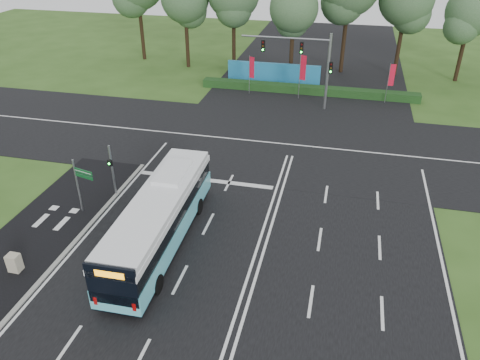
% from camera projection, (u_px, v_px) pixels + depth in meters
% --- Properties ---
extents(ground, '(120.00, 120.00, 0.00)m').
position_uv_depth(ground, '(263.00, 232.00, 27.21)').
color(ground, '#31541C').
rests_on(ground, ground).
extents(road_main, '(20.00, 120.00, 0.04)m').
position_uv_depth(road_main, '(263.00, 232.00, 27.20)').
color(road_main, black).
rests_on(road_main, ground).
extents(road_cross, '(120.00, 14.00, 0.05)m').
position_uv_depth(road_cross, '(291.00, 145.00, 37.32)').
color(road_cross, black).
rests_on(road_cross, ground).
extents(bike_path, '(5.00, 18.00, 0.06)m').
position_uv_depth(bike_path, '(42.00, 232.00, 27.14)').
color(bike_path, black).
rests_on(bike_path, ground).
extents(kerb_strip, '(0.25, 18.00, 0.12)m').
position_uv_depth(kerb_strip, '(79.00, 237.00, 26.65)').
color(kerb_strip, gray).
rests_on(kerb_strip, ground).
extents(city_bus, '(2.73, 11.80, 3.37)m').
position_uv_depth(city_bus, '(160.00, 219.00, 25.41)').
color(city_bus, '#5CC6D7').
rests_on(city_bus, ground).
extents(pedestrian_signal, '(0.33, 0.42, 3.55)m').
position_uv_depth(pedestrian_signal, '(112.00, 169.00, 29.82)').
color(pedestrian_signal, gray).
rests_on(pedestrian_signal, ground).
extents(street_sign, '(1.38, 0.42, 3.62)m').
position_uv_depth(street_sign, '(80.00, 180.00, 27.81)').
color(street_sign, gray).
rests_on(street_sign, ground).
extents(utility_cabinet, '(0.63, 0.52, 1.04)m').
position_uv_depth(utility_cabinet, '(14.00, 263.00, 24.00)').
color(utility_cabinet, '#B4AA91').
rests_on(utility_cabinet, ground).
extents(banner_flag_left, '(0.55, 0.24, 3.92)m').
position_uv_depth(banner_flag_left, '(251.00, 69.00, 46.41)').
color(banner_flag_left, gray).
rests_on(banner_flag_left, ground).
extents(banner_flag_mid, '(0.62, 0.29, 4.45)m').
position_uv_depth(banner_flag_mid, '(302.00, 70.00, 45.03)').
color(banner_flag_mid, gray).
rests_on(banner_flag_mid, ground).
extents(banner_flag_right, '(0.57, 0.13, 3.89)m').
position_uv_depth(banner_flag_right, '(391.00, 77.00, 44.29)').
color(banner_flag_right, gray).
rests_on(banner_flag_right, ground).
extents(traffic_light_gantry, '(8.41, 0.28, 7.00)m').
position_uv_depth(traffic_light_gantry, '(309.00, 59.00, 42.14)').
color(traffic_light_gantry, gray).
rests_on(traffic_light_gantry, ground).
extents(hedge, '(22.00, 1.20, 0.80)m').
position_uv_depth(hedge, '(308.00, 90.00, 47.69)').
color(hedge, '#143312').
rests_on(hedge, ground).
extents(blue_hoarding, '(10.00, 0.30, 2.20)m').
position_uv_depth(blue_hoarding, '(273.00, 73.00, 50.24)').
color(blue_hoarding, teal).
rests_on(blue_hoarding, ground).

